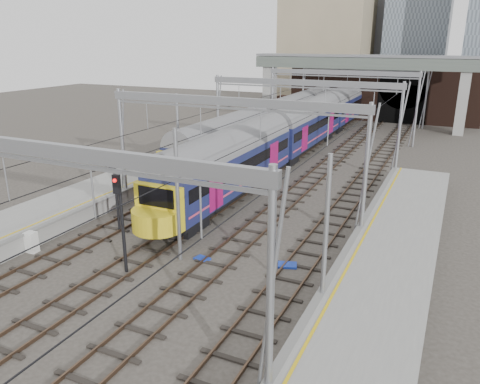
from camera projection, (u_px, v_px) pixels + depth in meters
The scene contains 16 objects.
ground at pixel (159, 276), 23.03m from camera, with size 160.00×160.00×0.00m, color #38332D.
platform_left at pixel (45, 217), 29.12m from camera, with size 4.32×55.00×1.12m.
platform_right at pixel (362, 335), 17.45m from camera, with size 4.32×47.00×1.12m.
tracks at pixel (271, 191), 35.93m from camera, with size 14.40×80.00×0.22m.
overhead_line at pixel (300, 96), 39.48m from camera, with size 16.80×80.00×8.00m.
retaining_wall at pixel (377, 90), 65.81m from camera, with size 28.00×2.75×9.00m.
overbridge at pixel (360, 71), 60.36m from camera, with size 28.00×3.00×9.25m.
city_skyline at pixel (412, 1), 77.27m from camera, with size 37.50×27.50×60.00m.
train_main at pixel (327, 113), 56.09m from camera, with size 3.07×71.01×5.20m.
train_second at pixel (307, 108), 61.85m from camera, with size 2.82×65.09×4.84m.
signal_near_left at pixel (115, 184), 27.34m from camera, with size 0.35×0.47×4.84m.
signal_near_centre at pixel (121, 212), 22.40m from camera, with size 0.38×0.48×5.10m.
relay_cabinet at pixel (32, 242), 25.42m from camera, with size 0.58×0.49×1.17m, color silver.
equip_cover_a at pixel (202, 259), 24.70m from camera, with size 0.78×0.55×0.09m, color #1632AA.
equip_cover_b at pixel (224, 201), 33.62m from camera, with size 0.82×0.58×0.10m, color #1632AA.
equip_cover_c at pixel (287, 265), 23.97m from camera, with size 0.96×0.68×0.11m, color #1632AA.
Camera 1 is at (12.39, -16.95, 11.06)m, focal length 35.00 mm.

